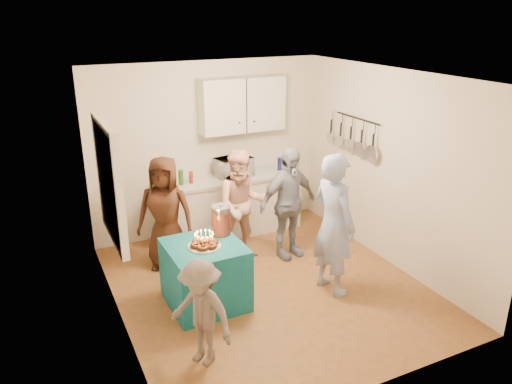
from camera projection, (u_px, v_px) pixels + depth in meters
name	position (u px, v px, depth m)	size (l,w,h in m)	color
floor	(268.00, 286.00, 6.28)	(4.00, 4.00, 0.00)	brown
ceiling	(270.00, 76.00, 5.38)	(4.00, 4.00, 0.00)	white
back_wall	(208.00, 149.00, 7.52)	(3.60, 3.60, 0.00)	silver
left_wall	(112.00, 215.00, 5.09)	(4.00, 4.00, 0.00)	silver
right_wall	(391.00, 169.00, 6.56)	(4.00, 4.00, 0.00)	silver
window_night	(108.00, 183.00, 5.27)	(0.04, 1.00, 1.20)	black
counter	(229.00, 207.00, 7.65)	(2.20, 0.58, 0.86)	white
countertop	(229.00, 179.00, 7.49)	(2.24, 0.62, 0.05)	beige
upper_cabinet	(242.00, 105.00, 7.37)	(1.30, 0.30, 0.80)	white
pot_rack	(355.00, 136.00, 7.02)	(0.12, 1.00, 0.60)	black
microwave	(234.00, 167.00, 7.46)	(0.52, 0.36, 0.29)	white
party_table	(205.00, 274.00, 5.80)	(0.85, 0.85, 0.76)	#116276
donut_cake	(204.00, 239.00, 5.60)	(0.38, 0.38, 0.18)	#381C0C
punch_jar	(221.00, 221.00, 5.88)	(0.22, 0.22, 0.34)	red
man_birthday	(334.00, 224.00, 5.92)	(0.64, 0.42, 1.76)	#9DB2E5
woman_back_left	(165.00, 213.00, 6.54)	(0.75, 0.49, 1.53)	brown
woman_back_center	(242.00, 205.00, 6.78)	(0.75, 0.59, 1.55)	#E68D78
woman_back_right	(288.00, 203.00, 6.81)	(0.92, 0.38, 1.57)	#111A38
child_near_left	(201.00, 313.00, 4.76)	(0.71, 0.41, 1.10)	#62554E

